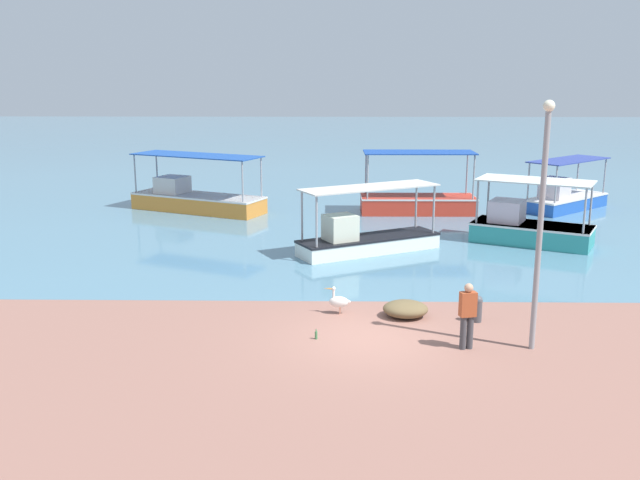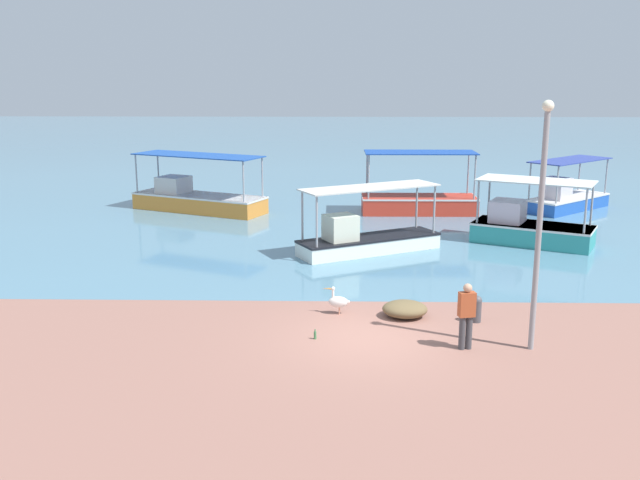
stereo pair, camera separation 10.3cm
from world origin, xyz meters
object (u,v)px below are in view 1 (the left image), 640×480
Objects in this scene: fishing_boat_far_right at (418,201)px; glass_bottle at (316,335)px; fishing_boat_center at (564,197)px; lamp_post at (541,214)px; pelican at (339,301)px; mooring_bollard at (477,308)px; fishing_boat_near_right at (528,227)px; fishing_boat_far_left at (365,238)px; fisherman_standing at (467,314)px; net_pile at (405,309)px; fishing_boat_outer at (195,198)px.

fishing_boat_far_right is 20.54× the size of glass_bottle.
lamp_post reaches higher than fishing_boat_center.
pelican reaches higher than glass_bottle.
mooring_bollard is 2.78× the size of glass_bottle.
fishing_boat_far_left is at bearing -165.98° from fishing_boat_near_right.
pelican is (-11.35, -15.91, -0.24)m from fishing_boat_center.
lamp_post is (4.78, -2.52, 3.03)m from pelican.
fisherman_standing is 2.75m from net_pile.
net_pile is at bearing -83.53° from fishing_boat_far_left.
glass_bottle is (6.35, -17.28, -0.54)m from fishing_boat_outer.
mooring_bollard is (3.80, -0.58, 0.03)m from pelican.
fishing_boat_near_right is 10.64m from net_pile.
fishing_boat_far_left is 10.66m from lamp_post.
fishing_boat_near_right is 11.59m from pelican.
fishing_boat_far_right is 8.44m from fishing_boat_far_left.
fishing_boat_near_right is 11.91m from lamp_post.
pelican is at bearing 173.30° from net_pile.
lamp_post is 2.99m from fisherman_standing.
fishing_boat_center is 21.51m from glass_bottle.
lamp_post is at bearing -5.73° from glass_bottle.
glass_bottle is at bearing -106.91° from pelican.
lamp_post is at bearing -109.62° from fishing_boat_center.
fishing_boat_outer is at bearing 155.69° from fishing_boat_near_right.
pelican is 3.84m from mooring_bollard.
fisherman_standing is (-4.50, -11.27, 0.24)m from fishing_boat_near_right.
fisherman_standing is at bearing -178.53° from lamp_post.
fisherman_standing is at bearing -61.49° from net_pile.
net_pile is at bearing 35.47° from glass_bottle.
mooring_bollard is (10.75, -15.88, -0.24)m from fishing_boat_outer.
fishing_boat_center is at bearing 66.04° from fisherman_standing.
mooring_bollard reaches higher than glass_bottle.
lamp_post reaches higher than mooring_bollard.
glass_bottle is (-0.60, -1.98, -0.27)m from pelican.
fishing_boat_center is at bearing 65.40° from mooring_bollard.
pelican is 1.07× the size of mooring_bollard.
fishing_boat_far_left is at bearing 102.29° from fisherman_standing.
fishing_boat_far_left is at bearing -45.86° from fishing_boat_outer.
pelican is at bearing -65.56° from fishing_boat_outer.
mooring_bollard is at bearing -8.73° from pelican.
lamp_post is 22.54× the size of glass_bottle.
fishing_boat_near_right reaches higher than fishing_boat_center.
fishing_boat_far_right reaches higher than glass_bottle.
fishing_boat_center reaches higher than pelican.
fishing_boat_center is 0.71× the size of fishing_boat_outer.
fishing_boat_outer is 4.14× the size of fisherman_standing.
fishing_boat_far_right is 6.89× the size of pelican.
lamp_post reaches higher than fishing_boat_far_right.
fisherman_standing is at bearing -8.84° from glass_bottle.
fishing_boat_far_right is at bearing 69.73° from fishing_boat_far_left.
fishing_boat_outer is at bearing 123.36° from lamp_post.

